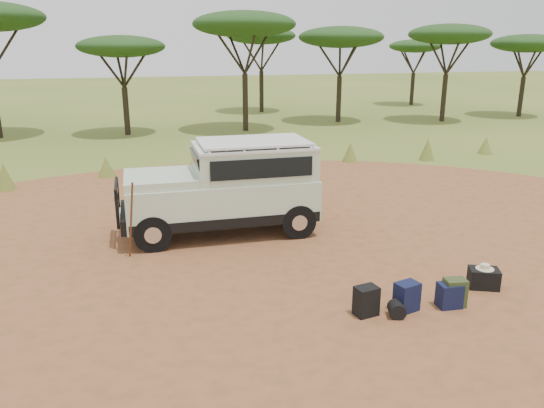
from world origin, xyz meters
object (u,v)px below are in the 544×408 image
object	(u,v)px
walking_staff	(131,221)
backpack_black	(366,301)
backpack_olive	(455,293)
duffel_navy	(449,295)
safari_vehicle	(228,190)
hard_case	(484,278)
backpack_navy	(407,297)

from	to	relation	value
walking_staff	backpack_black	distance (m)	5.12
backpack_black	backpack_olive	xyz separation A→B (m)	(1.59, -0.15, -0.00)
duffel_navy	safari_vehicle	bearing A→B (deg)	126.46
hard_case	backpack_olive	bearing A→B (deg)	-129.20
backpack_olive	hard_case	xyz separation A→B (m)	(0.96, 0.47, -0.07)
duffel_navy	backpack_navy	bearing A→B (deg)	178.75
duffel_navy	hard_case	size ratio (longest dim) A/B	0.83
walking_staff	duffel_navy	world-z (taller)	walking_staff
backpack_olive	duffel_navy	size ratio (longest dim) A/B	1.16
backpack_olive	hard_case	distance (m)	1.07
duffel_navy	walking_staff	bearing A→B (deg)	149.48
safari_vehicle	backpack_black	world-z (taller)	safari_vehicle
backpack_navy	backpack_olive	distance (m)	0.87
backpack_navy	backpack_olive	xyz separation A→B (m)	(0.87, -0.09, -0.00)
backpack_black	walking_staff	bearing A→B (deg)	125.49
walking_staff	hard_case	distance (m)	6.99
backpack_black	backpack_olive	size ratio (longest dim) A/B	1.01
backpack_black	safari_vehicle	bearing A→B (deg)	96.66
backpack_navy	duffel_navy	distance (m)	0.77
backpack_olive	duffel_navy	xyz separation A→B (m)	(-0.10, -0.00, -0.03)
safari_vehicle	backpack_olive	xyz separation A→B (m)	(2.92, -4.79, -0.81)
backpack_olive	backpack_navy	bearing A→B (deg)	-177.29
walking_staff	duffel_navy	xyz separation A→B (m)	(5.08, -3.76, -0.63)
safari_vehicle	backpack_olive	distance (m)	5.67
safari_vehicle	backpack_black	distance (m)	4.90
walking_staff	hard_case	xyz separation A→B (m)	(6.14, -3.28, -0.66)
walking_staff	duffel_navy	size ratio (longest dim) A/B	3.94
safari_vehicle	walking_staff	distance (m)	2.49
backpack_navy	backpack_olive	bearing A→B (deg)	-19.64
walking_staff	hard_case	size ratio (longest dim) A/B	3.25
backpack_olive	walking_staff	bearing A→B (deg)	152.89
safari_vehicle	hard_case	distance (m)	5.87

